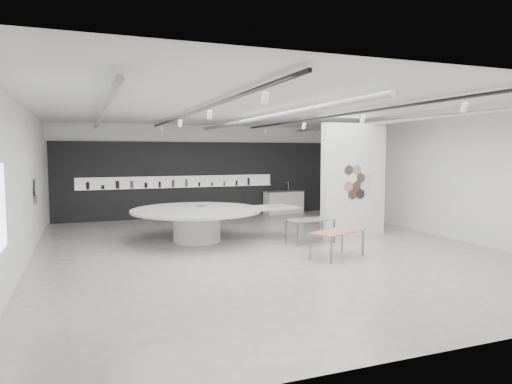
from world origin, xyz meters
name	(u,v)px	position (x,y,z in m)	size (l,w,h in m)	color
room	(261,174)	(-0.09, 0.00, 2.07)	(12.02, 14.02, 3.82)	#ACA8A2
back_wall_display	(201,180)	(-0.08, 6.93, 1.54)	(11.80, 0.27, 3.10)	black
partition_column	(353,180)	(3.50, 1.00, 1.80)	(2.20, 0.38, 3.60)	white
display_island	(200,220)	(-1.45, 1.63, 0.65)	(5.38, 4.45, 1.00)	white
sample_table_wood	(337,233)	(1.34, -1.64, 0.63)	(1.61, 1.24, 0.68)	#A66D55
sample_table_stone	(310,221)	(1.57, 0.27, 0.65)	(1.45, 0.86, 0.71)	gray
kitchen_counter	(284,202)	(3.52, 6.52, 0.49)	(1.78, 0.81, 1.37)	white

